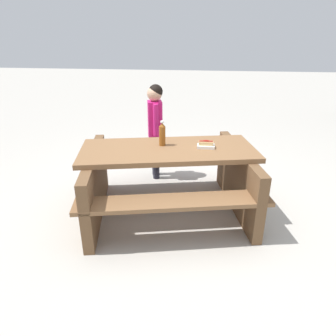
{
  "coord_description": "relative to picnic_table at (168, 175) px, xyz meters",
  "views": [
    {
      "loc": [
        0.39,
        -2.94,
        1.82
      ],
      "look_at": [
        0.0,
        0.0,
        0.52
      ],
      "focal_mm": 32.53,
      "sensor_mm": 36.0,
      "label": 1
    }
  ],
  "objects": [
    {
      "name": "ground_plane",
      "position": [
        0.0,
        0.0,
        -0.44
      ],
      "size": [
        30.0,
        30.0,
        0.0
      ],
      "primitive_type": "plane",
      "color": "#B7B2A8",
      "rests_on": "ground"
    },
    {
      "name": "picnic_table",
      "position": [
        0.0,
        0.0,
        0.0
      ],
      "size": [
        2.07,
        1.76,
        0.75
      ],
      "color": "brown",
      "rests_on": "ground"
    },
    {
      "name": "soda_bottle",
      "position": [
        -0.07,
        0.08,
        0.43
      ],
      "size": [
        0.07,
        0.07,
        0.26
      ],
      "color": "brown",
      "rests_on": "picnic_table"
    },
    {
      "name": "hotdog_tray",
      "position": [
        0.39,
        0.07,
        0.34
      ],
      "size": [
        0.18,
        0.11,
        0.08
      ],
      "color": "white",
      "rests_on": "picnic_table"
    },
    {
      "name": "child_in_coat",
      "position": [
        -0.29,
        0.89,
        0.36
      ],
      "size": [
        0.22,
        0.3,
        1.26
      ],
      "color": "#262633",
      "rests_on": "ground"
    }
  ]
}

